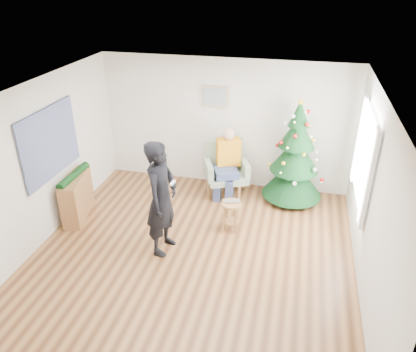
% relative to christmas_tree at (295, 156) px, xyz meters
% --- Properties ---
extents(floor, '(5.00, 5.00, 0.00)m').
position_rel_christmas_tree_xyz_m(floor, '(-1.42, -2.10, -0.93)').
color(floor, brown).
rests_on(floor, ground).
extents(ceiling, '(5.00, 5.00, 0.00)m').
position_rel_christmas_tree_xyz_m(ceiling, '(-1.42, -2.10, 1.67)').
color(ceiling, white).
rests_on(ceiling, wall_back).
extents(wall_back, '(5.00, 0.00, 5.00)m').
position_rel_christmas_tree_xyz_m(wall_back, '(-1.42, 0.40, 0.37)').
color(wall_back, silver).
rests_on(wall_back, floor).
extents(wall_front, '(5.00, 0.00, 5.00)m').
position_rel_christmas_tree_xyz_m(wall_front, '(-1.42, -4.60, 0.37)').
color(wall_front, silver).
rests_on(wall_front, floor).
extents(wall_left, '(0.00, 5.00, 5.00)m').
position_rel_christmas_tree_xyz_m(wall_left, '(-3.92, -2.10, 0.37)').
color(wall_left, silver).
rests_on(wall_left, floor).
extents(wall_right, '(0.00, 5.00, 5.00)m').
position_rel_christmas_tree_xyz_m(wall_right, '(1.08, -2.10, 0.37)').
color(wall_right, silver).
rests_on(wall_right, floor).
extents(window_panel, '(0.04, 1.30, 1.40)m').
position_rel_christmas_tree_xyz_m(window_panel, '(1.05, -1.10, 0.57)').
color(window_panel, white).
rests_on(window_panel, wall_right).
extents(curtains, '(0.05, 1.75, 1.50)m').
position_rel_christmas_tree_xyz_m(curtains, '(1.02, -1.10, 0.57)').
color(curtains, white).
rests_on(curtains, wall_right).
extents(christmas_tree, '(1.14, 1.14, 2.07)m').
position_rel_christmas_tree_xyz_m(christmas_tree, '(0.00, 0.00, 0.00)').
color(christmas_tree, '#3F2816').
rests_on(christmas_tree, floor).
extents(stool, '(0.36, 0.36, 0.54)m').
position_rel_christmas_tree_xyz_m(stool, '(-0.96, -1.31, -0.66)').
color(stool, brown).
rests_on(stool, floor).
extents(laptop, '(0.33, 0.26, 0.02)m').
position_rel_christmas_tree_xyz_m(laptop, '(-0.96, -1.31, -0.38)').
color(laptop, silver).
rests_on(laptop, stool).
extents(armchair, '(0.99, 0.97, 1.04)m').
position_rel_christmas_tree_xyz_m(armchair, '(-1.31, -0.04, -0.55)').
color(armchair, gray).
rests_on(armchair, floor).
extents(seated_person, '(0.57, 0.73, 1.35)m').
position_rel_christmas_tree_xyz_m(seated_person, '(-1.28, -0.09, -0.23)').
color(seated_person, navy).
rests_on(seated_person, armchair).
extents(standing_man, '(0.52, 0.73, 1.88)m').
position_rel_christmas_tree_xyz_m(standing_man, '(-1.91, -2.09, 0.01)').
color(standing_man, black).
rests_on(standing_man, floor).
extents(game_controller, '(0.05, 0.13, 0.04)m').
position_rel_christmas_tree_xyz_m(game_controller, '(-1.71, -2.12, 0.32)').
color(game_controller, white).
rests_on(game_controller, standing_man).
extents(console, '(0.52, 1.04, 0.80)m').
position_rel_christmas_tree_xyz_m(console, '(-3.75, -1.52, -0.53)').
color(console, brown).
rests_on(console, floor).
extents(garland, '(0.14, 0.90, 0.14)m').
position_rel_christmas_tree_xyz_m(garland, '(-3.75, -1.52, -0.11)').
color(garland, black).
rests_on(garland, console).
extents(tapestry, '(0.03, 1.50, 1.15)m').
position_rel_christmas_tree_xyz_m(tapestry, '(-3.88, -1.80, 0.62)').
color(tapestry, black).
rests_on(tapestry, wall_left).
extents(framed_picture, '(0.52, 0.05, 0.42)m').
position_rel_christmas_tree_xyz_m(framed_picture, '(-1.62, 0.36, 0.92)').
color(framed_picture, tan).
rests_on(framed_picture, wall_back).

